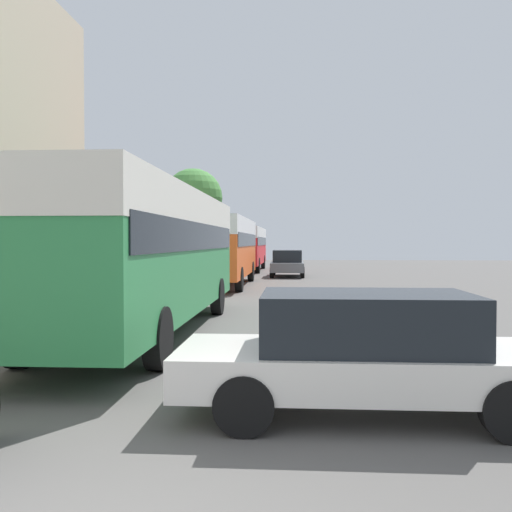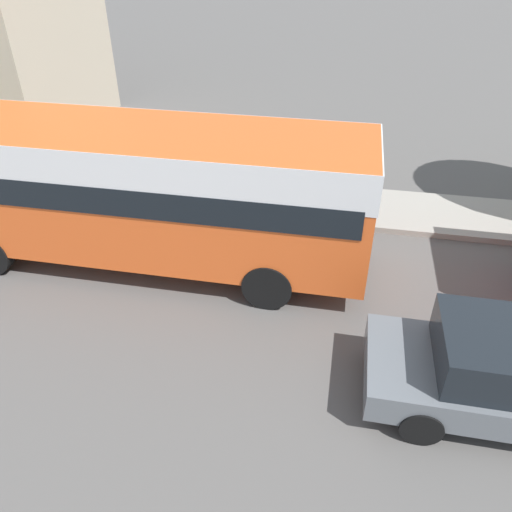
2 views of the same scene
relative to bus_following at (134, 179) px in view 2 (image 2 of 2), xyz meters
name	(u,v)px [view 2 (image 2 of 2)]	position (x,y,z in m)	size (l,w,h in m)	color
bus_following	(134,179)	(0.00, 0.00, 0.00)	(2.59, 9.89, 3.06)	#EA5B23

